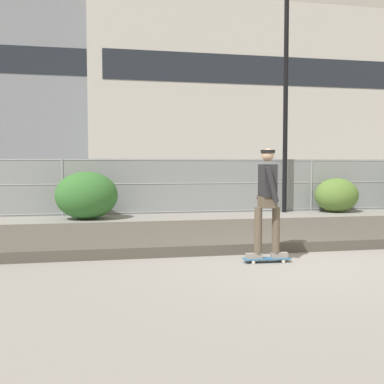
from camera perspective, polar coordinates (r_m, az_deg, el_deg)
The scene contains 12 objects.
ground_plane at distance 7.78m, azimuth 12.05°, elevation -8.79°, with size 120.00×120.00×0.00m, color gray.
gravel_berm at distance 10.23m, azimuth 6.17°, elevation -5.26°, with size 12.53×3.72×0.19m, color #4C473F.
skateboard at distance 7.76m, azimuth 9.46°, elevation -8.36°, with size 0.81×0.24×0.07m.
skater at distance 7.62m, azimuth 9.53°, elevation -0.46°, with size 0.72×0.59×1.84m.
chain_fence at distance 15.34m, azimuth 0.24°, elevation 0.78°, with size 26.00×0.06×1.85m.
street_lamp at distance 16.26m, azimuth 11.82°, elevation 14.33°, with size 0.44×0.44×7.75m.
parked_car_near at distance 17.43m, azimuth -15.40°, elevation 0.66°, with size 4.45×2.05×1.66m.
parked_car_mid at distance 17.83m, azimuth 5.51°, elevation 0.82°, with size 4.42×1.98×1.66m.
library_building at distance 50.59m, azimuth -21.30°, elevation 11.55°, with size 23.96×11.72×18.03m.
office_block at distance 48.29m, azimuth 6.06°, elevation 11.01°, with size 30.64×15.26×16.11m.
shrub_left at distance 13.97m, azimuth -13.22°, elevation -0.42°, with size 1.88×1.53×1.45m.
shrub_center at distance 16.47m, azimuth 17.85°, elevation -0.38°, with size 1.54×1.26×1.19m.
Camera 1 is at (-3.00, -6.99, 1.63)m, focal length 42.08 mm.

